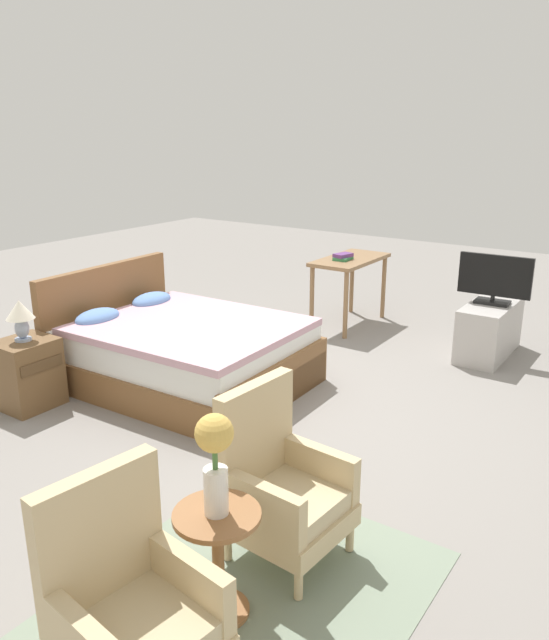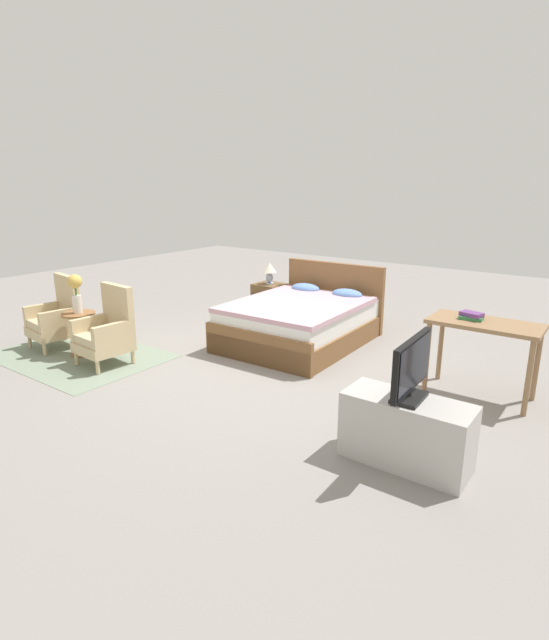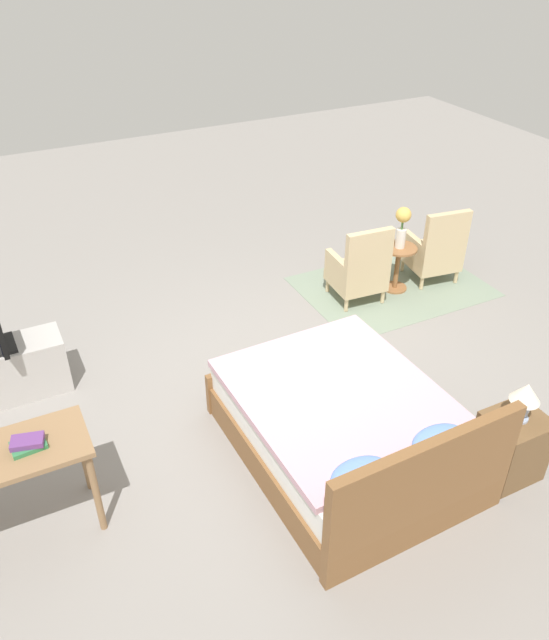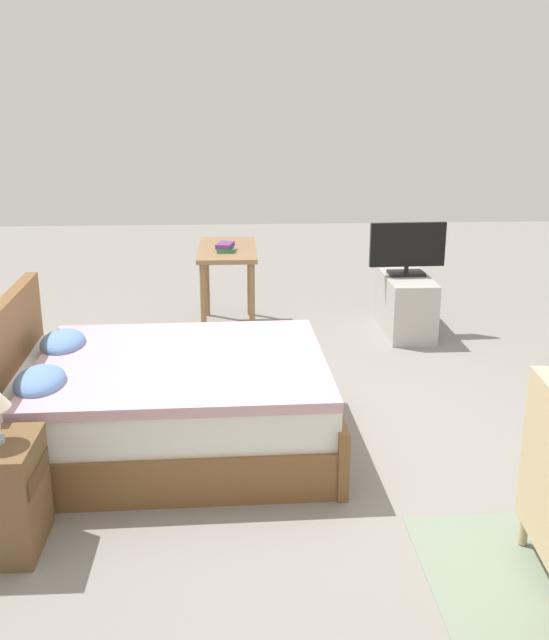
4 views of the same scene
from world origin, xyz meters
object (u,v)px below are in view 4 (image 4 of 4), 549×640
(vanity_desk, at_px, (227,261))
(book_stack, at_px, (225,247))
(bed, at_px, (163,402))
(tv_flatscreen, at_px, (407,248))
(tv_stand, at_px, (405,303))

(vanity_desk, xyz_separation_m, book_stack, (-0.14, 0.02, 0.15))
(bed, height_order, tv_flatscreen, tv_flatscreen)
(tv_flatscreen, xyz_separation_m, vanity_desk, (0.11, 1.63, -0.12))
(tv_stand, bearing_deg, book_stack, 90.86)
(tv_flatscreen, relative_size, vanity_desk, 0.66)
(vanity_desk, bearing_deg, tv_flatscreen, -93.98)
(vanity_desk, bearing_deg, tv_stand, -94.06)
(tv_flatscreen, distance_m, vanity_desk, 1.64)
(tv_stand, height_order, book_stack, book_stack)
(bed, bearing_deg, vanity_desk, -9.40)
(bed, height_order, book_stack, bed)
(bed, relative_size, vanity_desk, 1.94)
(tv_flatscreen, height_order, vanity_desk, tv_flatscreen)
(vanity_desk, height_order, book_stack, book_stack)
(bed, distance_m, tv_stand, 3.04)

